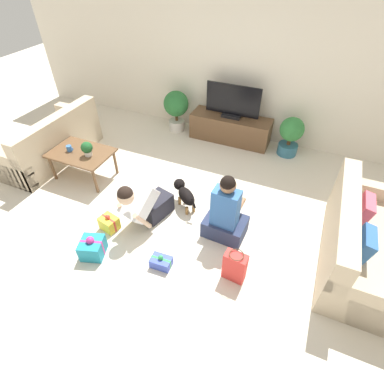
{
  "coord_description": "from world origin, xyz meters",
  "views": [
    {
      "loc": [
        1.52,
        -2.51,
        2.98
      ],
      "look_at": [
        0.36,
        0.17,
        0.45
      ],
      "focal_mm": 28.0,
      "sensor_mm": 36.0,
      "label": 1
    }
  ],
  "objects": [
    {
      "name": "person_kneeling",
      "position": [
        -0.17,
        -0.17,
        0.34
      ],
      "size": [
        0.5,
        0.8,
        0.77
      ],
      "rotation": [
        0.0,
        0.0,
        -0.26
      ],
      "color": "#23232D",
      "rests_on": "ground_plane"
    },
    {
      "name": "tabletop_plant",
      "position": [
        -1.4,
        0.32,
        0.58
      ],
      "size": [
        0.17,
        0.17,
        0.22
      ],
      "color": "beige",
      "rests_on": "coffee_table"
    },
    {
      "name": "sofa_left",
      "position": [
        -2.42,
        0.53,
        0.3
      ],
      "size": [
        0.85,
        1.77,
        0.82
      ],
      "rotation": [
        0.0,
        0.0,
        -1.57
      ],
      "color": "#C6B293",
      "rests_on": "ground_plane"
    },
    {
      "name": "tv_console",
      "position": [
        0.19,
        2.33,
        0.24
      ],
      "size": [
        1.46,
        0.46,
        0.47
      ],
      "color": "brown",
      "rests_on": "ground_plane"
    },
    {
      "name": "sofa_right",
      "position": [
        2.42,
        0.28,
        0.29
      ],
      "size": [
        0.85,
        1.77,
        0.82
      ],
      "rotation": [
        0.0,
        0.0,
        1.57
      ],
      "color": "#C6B293",
      "rests_on": "ground_plane"
    },
    {
      "name": "person_sitting",
      "position": [
        0.86,
        0.04,
        0.35
      ],
      "size": [
        0.54,
        0.49,
        0.97
      ],
      "rotation": [
        0.0,
        0.0,
        3.09
      ],
      "color": "#283351",
      "rests_on": "ground_plane"
    },
    {
      "name": "potted_plant_back_right",
      "position": [
        1.27,
        2.28,
        0.39
      ],
      "size": [
        0.41,
        0.41,
        0.69
      ],
      "color": "#336B84",
      "rests_on": "ground_plane"
    },
    {
      "name": "gift_box_a",
      "position": [
        -0.48,
        -0.89,
        0.12
      ],
      "size": [
        0.34,
        0.35,
        0.3
      ],
      "rotation": [
        0.0,
        0.0,
        0.32
      ],
      "color": "teal",
      "rests_on": "ground_plane"
    },
    {
      "name": "gift_box_c",
      "position": [
        -0.56,
        -0.46,
        0.1
      ],
      "size": [
        0.26,
        0.23,
        0.24
      ],
      "rotation": [
        0.0,
        0.0,
        -0.22
      ],
      "color": "yellow",
      "rests_on": "ground_plane"
    },
    {
      "name": "dog",
      "position": [
        0.17,
        0.34,
        0.22
      ],
      "size": [
        0.48,
        0.4,
        0.35
      ],
      "rotation": [
        0.0,
        0.0,
        4.03
      ],
      "color": "black",
      "rests_on": "ground_plane"
    },
    {
      "name": "tv",
      "position": [
        0.19,
        2.33,
        0.73
      ],
      "size": [
        0.97,
        0.2,
        0.58
      ],
      "color": "black",
      "rests_on": "tv_console"
    },
    {
      "name": "mug",
      "position": [
        -1.73,
        0.3,
        0.5
      ],
      "size": [
        0.12,
        0.08,
        0.09
      ],
      "color": "#386BAD",
      "rests_on": "coffee_table"
    },
    {
      "name": "gift_box_b",
      "position": [
        0.35,
        -0.72,
        0.07
      ],
      "size": [
        0.25,
        0.18,
        0.18
      ],
      "rotation": [
        0.0,
        0.0,
        0.05
      ],
      "color": "#3D51BC",
      "rests_on": "ground_plane"
    },
    {
      "name": "potted_plant_back_left",
      "position": [
        -0.89,
        2.28,
        0.48
      ],
      "size": [
        0.47,
        0.47,
        0.78
      ],
      "color": "beige",
      "rests_on": "ground_plane"
    },
    {
      "name": "coffee_table",
      "position": [
        -1.57,
        0.34,
        0.41
      ],
      "size": [
        0.93,
        0.64,
        0.46
      ],
      "color": "brown",
      "rests_on": "ground_plane"
    },
    {
      "name": "gift_bag_a",
      "position": [
        1.17,
        -0.53,
        0.2
      ],
      "size": [
        0.26,
        0.17,
        0.41
      ],
      "rotation": [
        0.0,
        0.0,
        -0.09
      ],
      "color": "red",
      "rests_on": "ground_plane"
    },
    {
      "name": "wall_back",
      "position": [
        0.0,
        2.63,
        1.3
      ],
      "size": [
        8.4,
        0.06,
        2.6
      ],
      "color": "silver",
      "rests_on": "ground_plane"
    },
    {
      "name": "ground_plane",
      "position": [
        0.0,
        0.0,
        0.0
      ],
      "size": [
        16.0,
        16.0,
        0.0
      ],
      "primitive_type": "plane",
      "color": "beige"
    }
  ]
}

